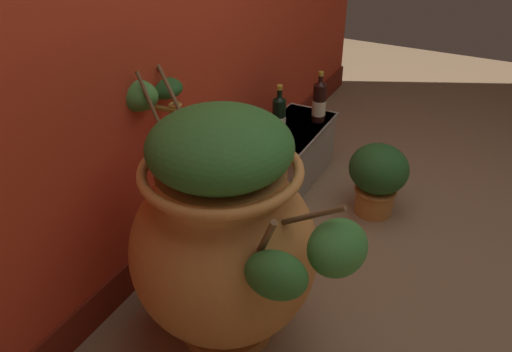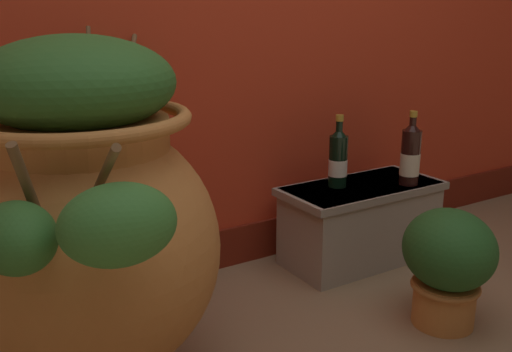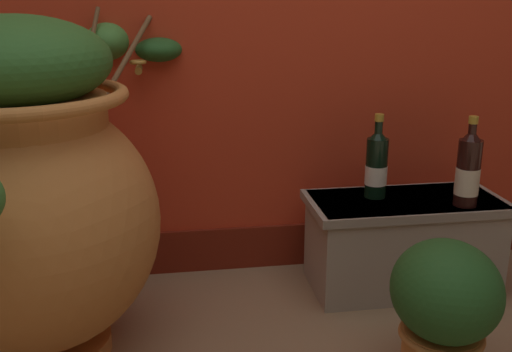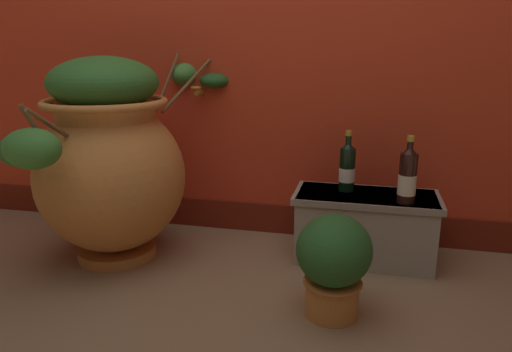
{
  "view_description": "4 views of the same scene",
  "coord_description": "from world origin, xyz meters",
  "px_view_note": "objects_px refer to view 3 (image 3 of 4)",
  "views": [
    {
      "loc": [
        -1.87,
        -0.18,
        1.66
      ],
      "look_at": [
        0.09,
        0.82,
        0.3
      ],
      "focal_mm": 36.13,
      "sensor_mm": 36.0,
      "label": 1
    },
    {
      "loc": [
        -0.97,
        -0.85,
        1.03
      ],
      "look_at": [
        0.06,
        0.81,
        0.46
      ],
      "focal_mm": 40.58,
      "sensor_mm": 36.0,
      "label": 2
    },
    {
      "loc": [
        -0.22,
        -1.03,
        1.02
      ],
      "look_at": [
        0.06,
        0.74,
        0.48
      ],
      "focal_mm": 42.46,
      "sensor_mm": 36.0,
      "label": 3
    },
    {
      "loc": [
        0.59,
        -1.39,
        1.02
      ],
      "look_at": [
        0.1,
        0.69,
        0.44
      ],
      "focal_mm": 33.8,
      "sensor_mm": 36.0,
      "label": 4
    }
  ],
  "objects_px": {
    "terracotta_urn": "(29,196)",
    "wine_bottle_middle": "(468,169)",
    "potted_shrub": "(444,305)",
    "wine_bottle_left": "(377,163)"
  },
  "relations": [
    {
      "from": "terracotta_urn",
      "to": "wine_bottle_middle",
      "type": "bearing_deg",
      "value": 6.64
    },
    {
      "from": "terracotta_urn",
      "to": "potted_shrub",
      "type": "height_order",
      "value": "terracotta_urn"
    },
    {
      "from": "potted_shrub",
      "to": "wine_bottle_middle",
      "type": "bearing_deg",
      "value": 58.46
    },
    {
      "from": "wine_bottle_left",
      "to": "potted_shrub",
      "type": "bearing_deg",
      "value": -90.97
    },
    {
      "from": "wine_bottle_left",
      "to": "potted_shrub",
      "type": "relative_size",
      "value": 0.73
    },
    {
      "from": "wine_bottle_middle",
      "to": "potted_shrub",
      "type": "relative_size",
      "value": 0.75
    },
    {
      "from": "terracotta_urn",
      "to": "wine_bottle_middle",
      "type": "relative_size",
      "value": 3.77
    },
    {
      "from": "wine_bottle_middle",
      "to": "terracotta_urn",
      "type": "bearing_deg",
      "value": -173.36
    },
    {
      "from": "wine_bottle_left",
      "to": "potted_shrub",
      "type": "height_order",
      "value": "wine_bottle_left"
    },
    {
      "from": "terracotta_urn",
      "to": "wine_bottle_middle",
      "type": "xyz_separation_m",
      "value": [
        1.36,
        0.16,
        -0.03
      ]
    }
  ]
}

